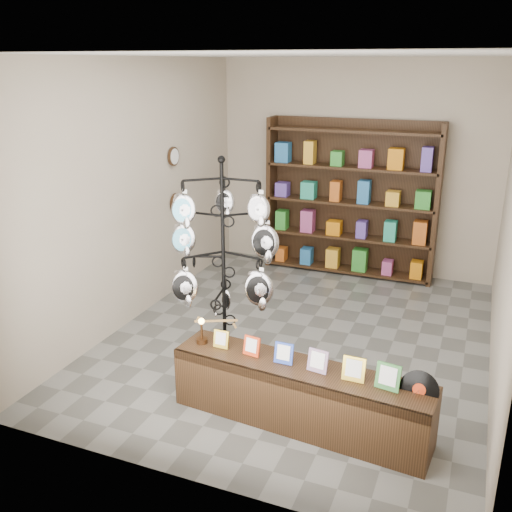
{
  "coord_description": "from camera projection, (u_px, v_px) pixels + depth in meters",
  "views": [
    {
      "loc": [
        1.71,
        -5.53,
        2.94
      ],
      "look_at": [
        -0.12,
        -1.0,
        1.27
      ],
      "focal_mm": 40.0,
      "sensor_mm": 36.0,
      "label": 1
    }
  ],
  "objects": [
    {
      "name": "wall_clocks",
      "position": [
        175.0,
        180.0,
        7.32
      ],
      "size": [
        0.03,
        0.24,
        0.84
      ],
      "color": "black",
      "rests_on": "ground"
    },
    {
      "name": "ground",
      "position": [
        299.0,
        337.0,
        6.41
      ],
      "size": [
        5.0,
        5.0,
        0.0
      ],
      "primitive_type": "plane",
      "color": "slate",
      "rests_on": "ground"
    },
    {
      "name": "back_shelving",
      "position": [
        350.0,
        204.0,
        8.09
      ],
      "size": [
        2.42,
        0.36,
        2.2
      ],
      "color": "black",
      "rests_on": "ground"
    },
    {
      "name": "room_envelope",
      "position": [
        303.0,
        174.0,
        5.81
      ],
      "size": [
        5.0,
        5.0,
        5.0
      ],
      "color": "#B3A690",
      "rests_on": "ground"
    },
    {
      "name": "front_shelf",
      "position": [
        300.0,
        395.0,
        4.8
      ],
      "size": [
        2.25,
        0.65,
        0.78
      ],
      "rotation": [
        0.0,
        0.0,
        -0.09
      ],
      "color": "black",
      "rests_on": "ground"
    },
    {
      "name": "display_tree",
      "position": [
        223.0,
        252.0,
        5.36
      ],
      "size": [
        1.15,
        1.15,
        2.15
      ],
      "rotation": [
        0.0,
        0.0,
        0.35
      ],
      "color": "black",
      "rests_on": "ground"
    }
  ]
}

